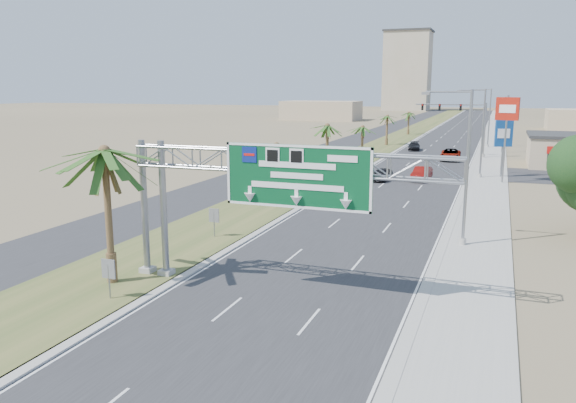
% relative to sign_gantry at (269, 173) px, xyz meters
% --- Properties ---
extents(ground, '(600.00, 600.00, 0.00)m').
position_rel_sign_gantry_xyz_m(ground, '(1.06, -9.93, -6.06)').
color(ground, '#8C7A59').
rests_on(ground, ground).
extents(road, '(12.00, 300.00, 0.02)m').
position_rel_sign_gantry_xyz_m(road, '(1.06, 100.07, -6.05)').
color(road, '#28282B').
rests_on(road, ground).
extents(sidewalk_right, '(4.00, 300.00, 0.10)m').
position_rel_sign_gantry_xyz_m(sidewalk_right, '(9.56, 100.07, -6.01)').
color(sidewalk_right, '#9E9B93').
rests_on(sidewalk_right, ground).
extents(median_grass, '(7.00, 300.00, 0.12)m').
position_rel_sign_gantry_xyz_m(median_grass, '(-8.94, 100.07, -6.00)').
color(median_grass, '#405324').
rests_on(median_grass, ground).
extents(opposing_road, '(8.00, 300.00, 0.02)m').
position_rel_sign_gantry_xyz_m(opposing_road, '(-15.94, 100.07, -6.05)').
color(opposing_road, '#28282B').
rests_on(opposing_road, ground).
extents(sign_gantry, '(16.75, 1.24, 7.50)m').
position_rel_sign_gantry_xyz_m(sign_gantry, '(0.00, 0.00, 0.00)').
color(sign_gantry, gray).
rests_on(sign_gantry, ground).
extents(palm_near, '(5.70, 5.70, 8.35)m').
position_rel_sign_gantry_xyz_m(palm_near, '(-8.14, -1.93, 0.87)').
color(palm_near, brown).
rests_on(palm_near, ground).
extents(palm_row_b, '(3.99, 3.99, 5.95)m').
position_rel_sign_gantry_xyz_m(palm_row_b, '(-8.44, 22.07, -1.16)').
color(palm_row_b, brown).
rests_on(palm_row_b, ground).
extents(palm_row_c, '(3.99, 3.99, 6.75)m').
position_rel_sign_gantry_xyz_m(palm_row_c, '(-8.44, 38.07, -0.39)').
color(palm_row_c, brown).
rests_on(palm_row_c, ground).
extents(palm_row_d, '(3.99, 3.99, 5.45)m').
position_rel_sign_gantry_xyz_m(palm_row_d, '(-8.44, 56.07, -1.64)').
color(palm_row_d, brown).
rests_on(palm_row_d, ground).
extents(palm_row_e, '(3.99, 3.99, 6.15)m').
position_rel_sign_gantry_xyz_m(palm_row_e, '(-8.44, 75.07, -0.97)').
color(palm_row_e, brown).
rests_on(palm_row_e, ground).
extents(palm_row_f, '(3.99, 3.99, 5.75)m').
position_rel_sign_gantry_xyz_m(palm_row_f, '(-8.44, 100.07, -1.35)').
color(palm_row_f, brown).
rests_on(palm_row_f, ground).
extents(streetlight_near, '(3.27, 0.44, 10.00)m').
position_rel_sign_gantry_xyz_m(streetlight_near, '(8.36, 12.07, -1.36)').
color(streetlight_near, gray).
rests_on(streetlight_near, ground).
extents(streetlight_mid, '(3.27, 0.44, 10.00)m').
position_rel_sign_gantry_xyz_m(streetlight_mid, '(8.36, 42.07, -1.36)').
color(streetlight_mid, gray).
rests_on(streetlight_mid, ground).
extents(streetlight_far, '(3.27, 0.44, 10.00)m').
position_rel_sign_gantry_xyz_m(streetlight_far, '(8.36, 78.07, -1.36)').
color(streetlight_far, gray).
rests_on(streetlight_far, ground).
extents(signal_mast, '(10.28, 0.71, 8.00)m').
position_rel_sign_gantry_xyz_m(signal_mast, '(6.23, 62.05, -1.21)').
color(signal_mast, gray).
rests_on(signal_mast, ground).
extents(median_signback_a, '(0.75, 0.08, 2.08)m').
position_rel_sign_gantry_xyz_m(median_signback_a, '(-6.74, -3.93, -4.61)').
color(median_signback_a, gray).
rests_on(median_signback_a, ground).
extents(median_signback_b, '(0.75, 0.08, 2.08)m').
position_rel_sign_gantry_xyz_m(median_signback_b, '(-7.44, 8.07, -4.61)').
color(median_signback_b, gray).
rests_on(median_signback_b, ground).
extents(tower_distant, '(20.00, 16.00, 35.00)m').
position_rel_sign_gantry_xyz_m(tower_distant, '(-30.94, 240.07, 11.44)').
color(tower_distant, tan).
rests_on(tower_distant, ground).
extents(building_distant_left, '(24.00, 14.00, 6.00)m').
position_rel_sign_gantry_xyz_m(building_distant_left, '(-43.94, 150.07, -3.06)').
color(building_distant_left, tan).
rests_on(building_distant_left, ground).
extents(car_left_lane, '(2.08, 4.27, 1.40)m').
position_rel_sign_gantry_xyz_m(car_left_lane, '(-1.55, 36.24, -5.35)').
color(car_left_lane, black).
rests_on(car_left_lane, ground).
extents(car_mid_lane, '(1.96, 4.68, 1.50)m').
position_rel_sign_gantry_xyz_m(car_mid_lane, '(2.56, 37.94, -5.31)').
color(car_mid_lane, '#690C09').
rests_on(car_mid_lane, ground).
extents(car_right_lane, '(2.95, 5.94, 1.62)m').
position_rel_sign_gantry_xyz_m(car_right_lane, '(4.07, 57.27, -5.25)').
color(car_right_lane, gray).
rests_on(car_right_lane, ground).
extents(car_far, '(2.41, 4.79, 1.34)m').
position_rel_sign_gantry_xyz_m(car_far, '(-2.69, 68.89, -5.39)').
color(car_far, black).
rests_on(car_far, ground).
extents(pole_sign_red_near, '(2.38, 0.99, 9.34)m').
position_rel_sign_gantry_xyz_m(pole_sign_red_near, '(10.94, 39.19, 1.32)').
color(pole_sign_red_near, gray).
rests_on(pole_sign_red_near, ground).
extents(pole_sign_blue, '(1.96, 1.05, 6.75)m').
position_rel_sign_gantry_xyz_m(pole_sign_blue, '(10.80, 43.31, -1.22)').
color(pole_sign_blue, gray).
rests_on(pole_sign_blue, ground).
extents(pole_sign_red_far, '(2.17, 1.02, 8.77)m').
position_rel_sign_gantry_xyz_m(pole_sign_red_far, '(10.87, 70.24, 0.88)').
color(pole_sign_red_far, gray).
rests_on(pole_sign_red_far, ground).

